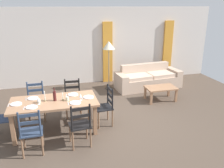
% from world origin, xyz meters
% --- Properties ---
extents(ground_plane, '(9.60, 9.60, 0.02)m').
position_xyz_m(ground_plane, '(0.00, 0.00, -0.01)').
color(ground_plane, '#4E3F34').
extents(wall_far, '(9.60, 0.16, 2.70)m').
position_xyz_m(wall_far, '(0.00, 3.30, 1.35)').
color(wall_far, silver).
rests_on(wall_far, ground_plane).
extents(curtain_panel_left, '(0.35, 0.08, 2.20)m').
position_xyz_m(curtain_panel_left, '(0.72, 3.16, 1.10)').
color(curtain_panel_left, gold).
rests_on(curtain_panel_left, ground_plane).
extents(curtain_panel_right, '(0.35, 0.08, 2.20)m').
position_xyz_m(curtain_panel_right, '(3.12, 3.16, 1.10)').
color(curtain_panel_right, gold).
rests_on(curtain_panel_right, ground_plane).
extents(dining_table, '(1.90, 0.96, 0.75)m').
position_xyz_m(dining_table, '(-1.30, -0.11, 0.66)').
color(dining_table, '#A97855').
rests_on(dining_table, ground_plane).
extents(dining_chair_near_left, '(0.43, 0.41, 0.96)m').
position_xyz_m(dining_chair_near_left, '(-1.75, -0.89, 0.48)').
color(dining_chair_near_left, '#2E3D56').
rests_on(dining_chair_near_left, ground_plane).
extents(dining_chair_near_right, '(0.45, 0.43, 0.96)m').
position_xyz_m(dining_chair_near_right, '(-0.82, -0.86, 0.48)').
color(dining_chair_near_right, black).
rests_on(dining_chair_near_right, ground_plane).
extents(dining_chair_far_left, '(0.43, 0.41, 0.96)m').
position_xyz_m(dining_chair_far_left, '(-1.73, 0.64, 0.48)').
color(dining_chair_far_left, navy).
rests_on(dining_chair_far_left, ground_plane).
extents(dining_chair_far_right, '(0.44, 0.42, 0.96)m').
position_xyz_m(dining_chair_far_right, '(-0.82, 0.64, 0.48)').
color(dining_chair_far_right, black).
rests_on(dining_chair_far_right, ground_plane).
extents(dining_chair_head_west, '(0.40, 0.42, 0.96)m').
position_xyz_m(dining_chair_head_west, '(-2.44, -0.09, 0.48)').
color(dining_chair_head_west, navy).
rests_on(dining_chair_head_west, ground_plane).
extents(dining_chair_head_east, '(0.43, 0.45, 0.96)m').
position_xyz_m(dining_chair_head_east, '(-0.12, -0.07, 0.48)').
color(dining_chair_head_east, black).
rests_on(dining_chair_head_east, ground_plane).
extents(dinner_plate_near_left, '(0.24, 0.24, 0.02)m').
position_xyz_m(dinner_plate_near_left, '(-1.75, -0.36, 0.76)').
color(dinner_plate_near_left, white).
rests_on(dinner_plate_near_left, dining_table).
extents(fork_near_left, '(0.03, 0.17, 0.01)m').
position_xyz_m(fork_near_left, '(-1.90, -0.36, 0.75)').
color(fork_near_left, silver).
rests_on(fork_near_left, dining_table).
extents(dinner_plate_near_right, '(0.24, 0.24, 0.02)m').
position_xyz_m(dinner_plate_near_right, '(-0.85, -0.36, 0.76)').
color(dinner_plate_near_right, white).
rests_on(dinner_plate_near_right, dining_table).
extents(fork_near_right, '(0.03, 0.17, 0.01)m').
position_xyz_m(fork_near_right, '(-1.00, -0.36, 0.75)').
color(fork_near_right, silver).
rests_on(fork_near_right, dining_table).
extents(dinner_plate_far_left, '(0.24, 0.24, 0.02)m').
position_xyz_m(dinner_plate_far_left, '(-1.75, 0.14, 0.76)').
color(dinner_plate_far_left, white).
rests_on(dinner_plate_far_left, dining_table).
extents(fork_far_left, '(0.03, 0.17, 0.01)m').
position_xyz_m(fork_far_left, '(-1.90, 0.14, 0.75)').
color(fork_far_left, silver).
rests_on(fork_far_left, dining_table).
extents(dinner_plate_far_right, '(0.24, 0.24, 0.02)m').
position_xyz_m(dinner_plate_far_right, '(-0.85, 0.14, 0.76)').
color(dinner_plate_far_right, white).
rests_on(dinner_plate_far_right, dining_table).
extents(fork_far_right, '(0.02, 0.17, 0.01)m').
position_xyz_m(fork_far_right, '(-1.00, 0.14, 0.75)').
color(fork_far_right, silver).
rests_on(fork_far_right, dining_table).
extents(dinner_plate_head_west, '(0.24, 0.24, 0.02)m').
position_xyz_m(dinner_plate_head_west, '(-2.08, -0.11, 0.76)').
color(dinner_plate_head_west, white).
rests_on(dinner_plate_head_west, dining_table).
extents(fork_head_west, '(0.03, 0.17, 0.01)m').
position_xyz_m(fork_head_west, '(-2.23, -0.11, 0.75)').
color(fork_head_west, silver).
rests_on(fork_head_west, dining_table).
extents(dinner_plate_head_east, '(0.24, 0.24, 0.02)m').
position_xyz_m(dinner_plate_head_east, '(-0.52, -0.11, 0.76)').
color(dinner_plate_head_east, white).
rests_on(dinner_plate_head_east, dining_table).
extents(fork_head_east, '(0.02, 0.17, 0.01)m').
position_xyz_m(fork_head_east, '(-0.67, -0.11, 0.75)').
color(fork_head_east, silver).
rests_on(fork_head_east, dining_table).
extents(wine_bottle, '(0.07, 0.07, 0.32)m').
position_xyz_m(wine_bottle, '(-1.27, -0.11, 0.87)').
color(wine_bottle, '#471919').
rests_on(wine_bottle, dining_table).
extents(wine_glass_near_left, '(0.06, 0.06, 0.16)m').
position_xyz_m(wine_glass_near_left, '(-1.61, -0.23, 0.86)').
color(wine_glass_near_left, white).
rests_on(wine_glass_near_left, dining_table).
extents(wine_glass_near_right, '(0.06, 0.06, 0.16)m').
position_xyz_m(wine_glass_near_right, '(-0.72, -0.23, 0.86)').
color(wine_glass_near_right, white).
rests_on(wine_glass_near_right, dining_table).
extents(coffee_cup_primary, '(0.07, 0.07, 0.09)m').
position_xyz_m(coffee_cup_primary, '(-1.00, -0.17, 0.80)').
color(coffee_cup_primary, beige).
rests_on(coffee_cup_primary, dining_table).
extents(coffee_cup_secondary, '(0.07, 0.07, 0.09)m').
position_xyz_m(coffee_cup_secondary, '(-1.61, -0.14, 0.80)').
color(coffee_cup_secondary, beige).
rests_on(coffee_cup_secondary, dining_table).
extents(candle_tall, '(0.05, 0.05, 0.24)m').
position_xyz_m(candle_tall, '(-1.48, -0.09, 0.82)').
color(candle_tall, '#998C66').
rests_on(candle_tall, dining_table).
extents(candle_short, '(0.05, 0.05, 0.19)m').
position_xyz_m(candle_short, '(-1.10, -0.15, 0.80)').
color(candle_short, '#998C66').
rests_on(candle_short, dining_table).
extents(couch, '(2.34, 1.00, 0.80)m').
position_xyz_m(couch, '(1.92, 2.18, 0.29)').
color(couch, '#C8AB93').
rests_on(couch, ground_plane).
extents(coffee_table, '(0.90, 0.56, 0.42)m').
position_xyz_m(coffee_table, '(1.84, 0.97, 0.36)').
color(coffee_table, '#A97855').
rests_on(coffee_table, ground_plane).
extents(standing_lamp, '(0.40, 0.40, 1.64)m').
position_xyz_m(standing_lamp, '(0.57, 2.37, 1.41)').
color(standing_lamp, '#332D28').
rests_on(standing_lamp, ground_plane).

